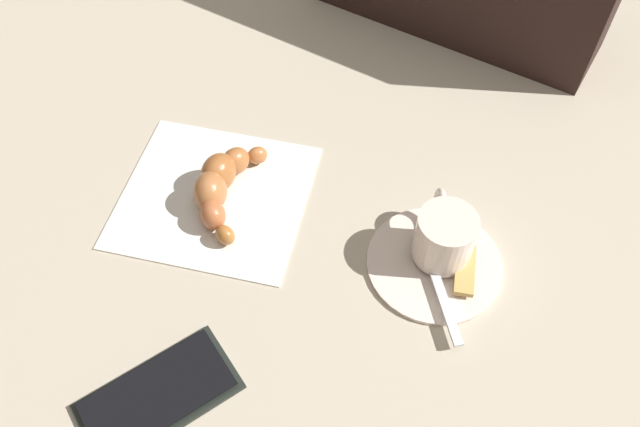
{
  "coord_description": "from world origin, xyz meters",
  "views": [
    {
      "loc": [
        0.01,
        0.37,
        0.54
      ],
      "look_at": [
        0.0,
        -0.0,
        0.03
      ],
      "focal_mm": 36.07,
      "sensor_mm": 36.0,
      "label": 1
    }
  ],
  "objects_px": {
    "napkin": "(214,196)",
    "croissant": "(219,184)",
    "teaspoon": "(432,264)",
    "cell_phone": "(158,396)",
    "saucer": "(435,262)",
    "espresso_cup": "(445,235)",
    "sugar_packet": "(465,269)"
  },
  "relations": [
    {
      "from": "sugar_packet",
      "to": "cell_phone",
      "type": "relative_size",
      "value": 0.38
    },
    {
      "from": "sugar_packet",
      "to": "napkin",
      "type": "bearing_deg",
      "value": 79.38
    },
    {
      "from": "saucer",
      "to": "cell_phone",
      "type": "relative_size",
      "value": 0.89
    },
    {
      "from": "espresso_cup",
      "to": "napkin",
      "type": "bearing_deg",
      "value": -18.88
    },
    {
      "from": "saucer",
      "to": "teaspoon",
      "type": "distance_m",
      "value": 0.01
    },
    {
      "from": "teaspoon",
      "to": "cell_phone",
      "type": "relative_size",
      "value": 0.86
    },
    {
      "from": "sugar_packet",
      "to": "teaspoon",
      "type": "bearing_deg",
      "value": 90.17
    },
    {
      "from": "espresso_cup",
      "to": "sugar_packet",
      "type": "height_order",
      "value": "espresso_cup"
    },
    {
      "from": "napkin",
      "to": "croissant",
      "type": "height_order",
      "value": "croissant"
    },
    {
      "from": "espresso_cup",
      "to": "croissant",
      "type": "height_order",
      "value": "espresso_cup"
    },
    {
      "from": "saucer",
      "to": "napkin",
      "type": "bearing_deg",
      "value": -21.69
    },
    {
      "from": "saucer",
      "to": "croissant",
      "type": "height_order",
      "value": "croissant"
    },
    {
      "from": "croissant",
      "to": "cell_phone",
      "type": "bearing_deg",
      "value": 79.83
    },
    {
      "from": "espresso_cup",
      "to": "cell_phone",
      "type": "distance_m",
      "value": 0.3
    },
    {
      "from": "napkin",
      "to": "croissant",
      "type": "xyz_separation_m",
      "value": [
        -0.01,
        0.0,
        0.02
      ]
    },
    {
      "from": "espresso_cup",
      "to": "napkin",
      "type": "distance_m",
      "value": 0.24
    },
    {
      "from": "napkin",
      "to": "cell_phone",
      "type": "xyz_separation_m",
      "value": [
        0.03,
        0.22,
        0.0
      ]
    },
    {
      "from": "espresso_cup",
      "to": "teaspoon",
      "type": "bearing_deg",
      "value": 57.3
    },
    {
      "from": "saucer",
      "to": "espresso_cup",
      "type": "relative_size",
      "value": 1.56
    },
    {
      "from": "teaspoon",
      "to": "croissant",
      "type": "height_order",
      "value": "croissant"
    },
    {
      "from": "teaspoon",
      "to": "sugar_packet",
      "type": "relative_size",
      "value": 2.28
    },
    {
      "from": "saucer",
      "to": "teaspoon",
      "type": "height_order",
      "value": "teaspoon"
    },
    {
      "from": "saucer",
      "to": "espresso_cup",
      "type": "xyz_separation_m",
      "value": [
        -0.01,
        -0.01,
        0.03
      ]
    },
    {
      "from": "croissant",
      "to": "teaspoon",
      "type": "bearing_deg",
      "value": 155.73
    },
    {
      "from": "teaspoon",
      "to": "saucer",
      "type": "bearing_deg",
      "value": -126.47
    },
    {
      "from": "sugar_packet",
      "to": "napkin",
      "type": "relative_size",
      "value": 0.29
    },
    {
      "from": "espresso_cup",
      "to": "croissant",
      "type": "xyz_separation_m",
      "value": [
        0.22,
        -0.08,
        -0.01
      ]
    },
    {
      "from": "sugar_packet",
      "to": "saucer",
      "type": "bearing_deg",
      "value": 75.12
    },
    {
      "from": "sugar_packet",
      "to": "napkin",
      "type": "xyz_separation_m",
      "value": [
        0.25,
        -0.1,
        -0.01
      ]
    },
    {
      "from": "napkin",
      "to": "croissant",
      "type": "distance_m",
      "value": 0.02
    },
    {
      "from": "teaspoon",
      "to": "croissant",
      "type": "distance_m",
      "value": 0.23
    },
    {
      "from": "napkin",
      "to": "saucer",
      "type": "bearing_deg",
      "value": 158.31
    }
  ]
}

